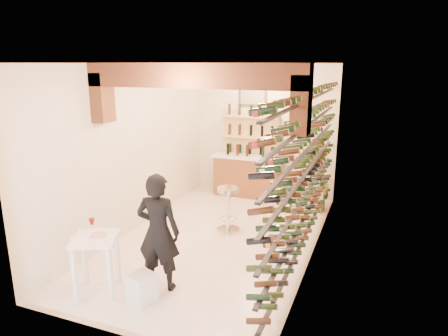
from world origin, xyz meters
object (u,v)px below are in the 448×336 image
Objects in this scene: tasting_table at (95,247)px; white_stool at (142,288)px; crate_lower at (313,204)px; person at (158,232)px; back_counter at (247,175)px; wine_rack at (304,166)px; chrome_barstool at (228,206)px.

tasting_table is 0.88m from white_stool.
crate_lower is (2.31, 4.51, -0.57)m from tasting_table.
back_counter is at bearing -95.65° from person.
white_stool is (0.10, -4.93, -0.33)m from back_counter.
wine_rack is 3.17m from white_stool.
white_stool is (-1.73, -2.29, -1.34)m from wine_rack.
back_counter is 5.00m from tasting_table.
tasting_table reaches higher than crate_lower.
crate_lower is (1.70, -0.45, -0.40)m from back_counter.
back_counter is 3.75× the size of crate_lower.
person is (0.76, 0.44, 0.16)m from tasting_table.
chrome_barstool is at bearing 46.19° from tasting_table.
white_stool is 0.46× the size of chrome_barstool.
tasting_table reaches higher than white_stool.
wine_rack is 2.61m from person.
white_stool is 0.79m from person.
wine_rack reaches higher than person.
back_counter is at bearing 91.21° from white_stool.
wine_rack reaches higher than white_stool.
person is at bearing -132.06° from wine_rack.
tasting_table is at bearing -136.59° from wine_rack.
chrome_barstool is (0.34, -2.23, -0.02)m from back_counter.
person reaches higher than tasting_table.
tasting_table is 0.60× the size of person.
chrome_barstool is at bearing -102.45° from person.
person reaches higher than back_counter.
wine_rack is 6.46× the size of chrome_barstool.
back_counter reaches higher than white_stool.
back_counter reaches higher than chrome_barstool.
white_stool is at bearing -95.06° from chrome_barstool.
crate_lower is (-0.13, 2.20, -1.41)m from wine_rack.
person reaches higher than crate_lower.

